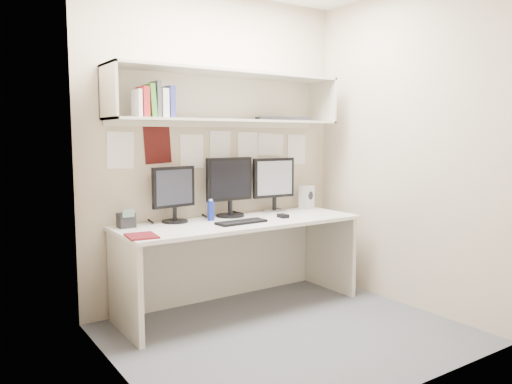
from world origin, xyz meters
TOP-DOWN VIEW (x-y plane):
  - floor at (0.00, 0.00)m, footprint 2.40×2.00m
  - wall_back at (0.00, 1.00)m, footprint 2.40×0.02m
  - wall_front at (0.00, -1.00)m, footprint 2.40×0.02m
  - wall_left at (-1.20, 0.00)m, footprint 0.02×2.00m
  - wall_right at (1.20, 0.00)m, footprint 0.02×2.00m
  - desk at (0.00, 0.65)m, footprint 2.00×0.70m
  - overhead_hutch at (0.00, 0.86)m, footprint 2.00×0.38m
  - pinned_papers at (0.00, 0.99)m, footprint 1.92×0.01m
  - monitor_left at (-0.47, 0.87)m, footprint 0.38×0.21m
  - monitor_center at (0.03, 0.87)m, footprint 0.43×0.24m
  - monitor_right at (0.50, 0.87)m, footprint 0.42×0.23m
  - keyboard at (-0.07, 0.53)m, footprint 0.41×0.16m
  - mouse at (0.37, 0.56)m, footprint 0.07×0.10m
  - speaker at (0.87, 0.86)m, footprint 0.14×0.14m
  - blue_bottle at (-0.20, 0.77)m, footprint 0.06×0.06m
  - maroon_notebook at (-0.91, 0.46)m, footprint 0.22×0.26m
  - desk_phone at (-0.87, 0.85)m, footprint 0.12×0.11m
  - book_stack at (-0.67, 0.76)m, footprint 0.28×0.16m
  - hutch_tray at (0.55, 0.81)m, footprint 0.49×0.32m

SIDE VIEW (x-z plane):
  - floor at x=0.00m, z-range -0.01..0.01m
  - desk at x=0.00m, z-range 0.00..0.73m
  - maroon_notebook at x=-0.91m, z-range 0.73..0.74m
  - keyboard at x=-0.07m, z-range 0.73..0.75m
  - mouse at x=0.37m, z-range 0.73..0.76m
  - desk_phone at x=-0.87m, z-range 0.71..0.86m
  - blue_bottle at x=-0.20m, z-range 0.73..0.90m
  - speaker at x=0.87m, z-range 0.73..0.95m
  - monitor_left at x=-0.47m, z-range 0.75..1.19m
  - monitor_right at x=0.50m, z-range 0.75..1.23m
  - monitor_center at x=0.03m, z-range 0.75..1.25m
  - pinned_papers at x=0.00m, z-range 1.01..1.49m
  - wall_back at x=0.00m, z-range 0.00..2.60m
  - wall_front at x=0.00m, z-range 0.00..2.60m
  - wall_left at x=-1.20m, z-range 0.00..2.60m
  - wall_right at x=1.20m, z-range 0.00..2.60m
  - hutch_tray at x=0.55m, z-range 1.54..1.57m
  - book_stack at x=-0.67m, z-range 1.52..1.78m
  - overhead_hutch at x=0.00m, z-range 1.52..1.92m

